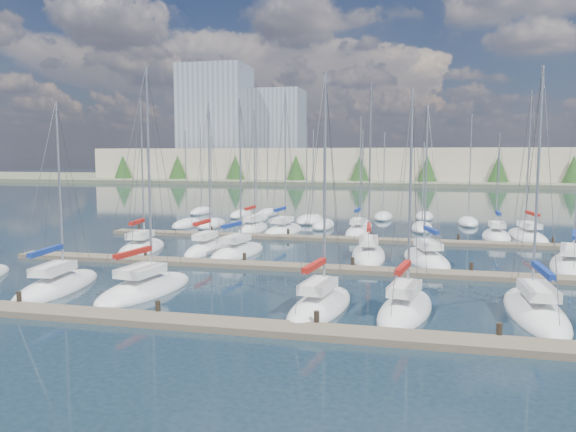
% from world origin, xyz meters
% --- Properties ---
extents(ground, '(400.00, 400.00, 0.00)m').
position_xyz_m(ground, '(0.00, 60.00, 0.00)').
color(ground, '#1C2C38').
rests_on(ground, ground).
extents(dock_near, '(44.00, 1.93, 1.10)m').
position_xyz_m(dock_near, '(0.00, 2.01, 0.15)').
color(dock_near, '#6B5E4C').
rests_on(dock_near, ground).
extents(dock_mid, '(44.00, 1.93, 1.10)m').
position_xyz_m(dock_mid, '(0.00, 16.01, 0.15)').
color(dock_mid, '#6B5E4C').
rests_on(dock_mid, ground).
extents(dock_far, '(44.00, 1.93, 1.10)m').
position_xyz_m(dock_far, '(0.00, 30.01, 0.15)').
color(dock_far, '#6B5E4C').
rests_on(dock_far, ground).
extents(sailboat_l, '(4.81, 8.79, 12.70)m').
position_xyz_m(sailboat_l, '(9.08, 21.25, 0.18)').
color(sailboat_l, white).
rests_on(sailboat_l, ground).
extents(sailboat_i, '(2.48, 7.99, 13.09)m').
position_xyz_m(sailboat_i, '(-8.85, 21.80, 0.19)').
color(sailboat_i, white).
rests_on(sailboat_i, ground).
extents(sailboat_e, '(3.56, 7.80, 12.15)m').
position_xyz_m(sailboat_e, '(7.94, 6.59, 0.19)').
color(sailboat_e, white).
rests_on(sailboat_e, ground).
extents(sailboat_q, '(2.79, 7.43, 10.91)m').
position_xyz_m(sailboat_q, '(15.82, 35.24, 0.17)').
color(sailboat_q, white).
rests_on(sailboat_q, ground).
extents(sailboat_h, '(4.13, 8.20, 13.22)m').
position_xyz_m(sailboat_h, '(-14.40, 20.86, 0.18)').
color(sailboat_h, white).
rests_on(sailboat_h, ground).
extents(sailboat_o, '(3.73, 8.46, 15.28)m').
position_xyz_m(sailboat_o, '(-5.34, 34.32, 0.19)').
color(sailboat_o, white).
rests_on(sailboat_o, ground).
extents(sailboat_d, '(3.50, 8.15, 13.01)m').
position_xyz_m(sailboat_d, '(3.59, 6.16, 0.19)').
color(sailboat_d, white).
rests_on(sailboat_d, ground).
extents(sailboat_r, '(3.82, 9.50, 14.94)m').
position_xyz_m(sailboat_r, '(18.74, 35.74, 0.19)').
color(sailboat_r, white).
rests_on(sailboat_r, ground).
extents(sailboat_m, '(5.24, 10.33, 13.54)m').
position_xyz_m(sailboat_m, '(19.33, 21.33, 0.17)').
color(sailboat_m, white).
rests_on(sailboat_m, ground).
extents(sailboat_f, '(2.92, 9.38, 13.21)m').
position_xyz_m(sailboat_f, '(14.33, 7.76, 0.18)').
color(sailboat_f, white).
rests_on(sailboat_f, ground).
extents(sailboat_k, '(3.45, 9.83, 14.47)m').
position_xyz_m(sailboat_k, '(4.63, 22.23, 0.19)').
color(sailboat_k, white).
rests_on(sailboat_k, ground).
extents(sailboat_n, '(2.42, 7.49, 13.56)m').
position_xyz_m(sailboat_n, '(-8.78, 34.88, 0.20)').
color(sailboat_n, white).
rests_on(sailboat_n, ground).
extents(sailboat_j, '(3.84, 8.16, 13.25)m').
position_xyz_m(sailboat_j, '(-5.81, 20.72, 0.18)').
color(sailboat_j, white).
rests_on(sailboat_j, ground).
extents(sailboat_p, '(2.75, 7.48, 12.69)m').
position_xyz_m(sailboat_p, '(2.42, 35.16, 0.19)').
color(sailboat_p, white).
rests_on(sailboat_p, ground).
extents(sailboat_c, '(4.20, 8.70, 13.89)m').
position_xyz_m(sailboat_c, '(-7.14, 7.55, 0.18)').
color(sailboat_c, white).
rests_on(sailboat_c, ground).
extents(sailboat_b, '(3.58, 8.88, 11.96)m').
position_xyz_m(sailboat_b, '(-12.55, 6.89, 0.17)').
color(sailboat_b, white).
rests_on(sailboat_b, ground).
extents(distant_boats, '(36.93, 20.75, 13.30)m').
position_xyz_m(distant_boats, '(-4.34, 43.76, 0.29)').
color(distant_boats, '#9EA0A5').
rests_on(distant_boats, ground).
extents(shoreline, '(400.00, 60.00, 38.00)m').
position_xyz_m(shoreline, '(-13.29, 149.77, 7.44)').
color(shoreline, '#666B51').
rests_on(shoreline, ground).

